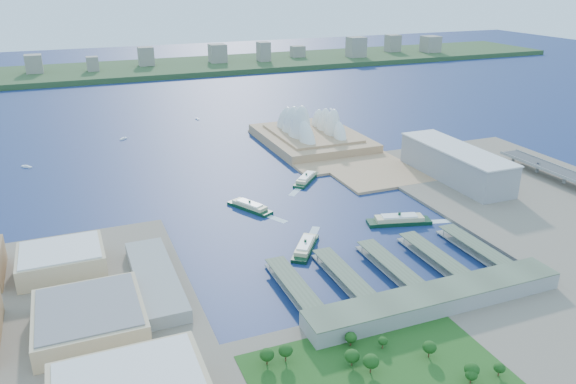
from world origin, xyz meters
name	(u,v)px	position (x,y,z in m)	size (l,w,h in m)	color
ground	(333,236)	(0.00, 0.00, 0.00)	(3000.00, 3000.00, 0.00)	#11224F
west_land	(34,375)	(-250.00, -105.00, 1.50)	(220.00, 390.00, 3.00)	#776B5C
south_land	(491,379)	(0.00, -210.00, 1.50)	(720.00, 180.00, 3.00)	#776B5C
east_land	(574,216)	(240.00, -50.00, 1.50)	(240.00, 500.00, 3.00)	#776B5C
peninsula	(319,146)	(107.50, 260.00, 1.50)	(135.00, 220.00, 3.00)	tan
far_shore	(153,69)	(0.00, 980.00, 6.00)	(2200.00, 260.00, 12.00)	#2D4926
opera_house	(312,121)	(105.00, 280.00, 32.00)	(134.00, 180.00, 58.00)	white
toaster_building	(455,164)	(195.00, 80.00, 20.50)	(45.00, 155.00, 35.00)	gray
west_buildings	(31,322)	(-250.00, -70.00, 16.50)	(200.00, 280.00, 27.00)	#966F4B
ferry_wharves	(390,266)	(14.00, -75.00, 4.65)	(184.00, 90.00, 9.30)	#4B5843
terminal_building	(436,299)	(15.00, -135.00, 9.00)	(200.00, 28.00, 12.00)	gray
park	(386,371)	(-60.00, -190.00, 11.00)	(150.00, 110.00, 16.00)	#194714
far_skyline	(153,56)	(0.00, 960.00, 39.50)	(1900.00, 140.00, 55.00)	gray
ferry_a	(250,205)	(-50.51, 88.17, 5.00)	(13.46, 52.89, 10.00)	black
ferry_b	(306,177)	(35.79, 141.60, 4.98)	(13.40, 52.66, 9.96)	black
ferry_c	(305,245)	(-33.91, -14.82, 4.99)	(13.45, 52.82, 9.99)	black
ferry_d	(399,218)	(71.28, 1.42, 5.80)	(15.60, 61.30, 11.59)	black
boat_a	(27,166)	(-264.82, 315.95, 1.35)	(3.50, 14.00, 2.70)	white
boat_b	(123,138)	(-138.95, 398.28, 1.54)	(4.00, 11.44, 3.09)	white
boat_c	(331,109)	(219.65, 452.96, 1.28)	(3.33, 11.40, 2.57)	white
boat_e	(197,119)	(-12.87, 473.55, 1.20)	(3.11, 9.79, 2.40)	white
car_c	(538,163)	(296.00, 56.20, 15.44)	(1.66, 4.09, 1.19)	slate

